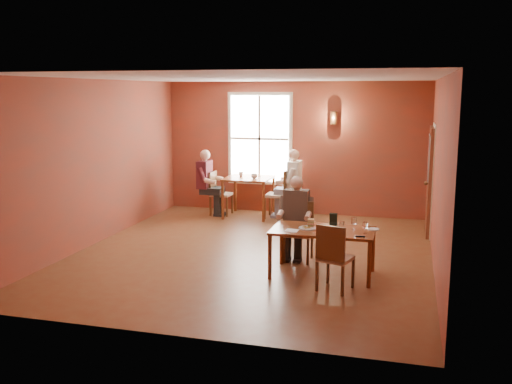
% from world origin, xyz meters
% --- Properties ---
extents(ground, '(6.00, 7.00, 0.01)m').
position_xyz_m(ground, '(0.00, 0.00, 0.00)').
color(ground, brown).
rests_on(ground, ground).
extents(wall_back, '(6.00, 0.04, 3.00)m').
position_xyz_m(wall_back, '(0.00, 3.50, 1.50)').
color(wall_back, brown).
rests_on(wall_back, ground).
extents(wall_front, '(6.00, 0.04, 3.00)m').
position_xyz_m(wall_front, '(0.00, -3.50, 1.50)').
color(wall_front, brown).
rests_on(wall_front, ground).
extents(wall_left, '(0.04, 7.00, 3.00)m').
position_xyz_m(wall_left, '(-3.00, 0.00, 1.50)').
color(wall_left, brown).
rests_on(wall_left, ground).
extents(wall_right, '(0.04, 7.00, 3.00)m').
position_xyz_m(wall_right, '(3.00, 0.00, 1.50)').
color(wall_right, brown).
rests_on(wall_right, ground).
extents(ceiling, '(6.00, 7.00, 0.04)m').
position_xyz_m(ceiling, '(0.00, 0.00, 3.00)').
color(ceiling, white).
rests_on(ceiling, wall_back).
extents(window, '(1.36, 0.10, 1.96)m').
position_xyz_m(window, '(-0.80, 3.45, 1.70)').
color(window, white).
rests_on(window, wall_back).
extents(door, '(0.12, 1.04, 2.10)m').
position_xyz_m(door, '(2.94, 2.30, 1.05)').
color(door, maroon).
rests_on(door, ground).
extents(wall_sconce, '(0.16, 0.16, 0.28)m').
position_xyz_m(wall_sconce, '(0.90, 3.40, 2.20)').
color(wall_sconce, brown).
rests_on(wall_sconce, wall_back).
extents(main_table, '(1.54, 0.87, 0.72)m').
position_xyz_m(main_table, '(1.34, -0.87, 0.36)').
color(main_table, brown).
rests_on(main_table, ground).
extents(chair_diner_main, '(0.43, 0.43, 0.97)m').
position_xyz_m(chair_diner_main, '(0.84, -0.22, 0.49)').
color(chair_diner_main, '#4F2B19').
rests_on(chair_diner_main, ground).
extents(diner_main, '(0.53, 0.53, 1.33)m').
position_xyz_m(diner_main, '(0.84, -0.25, 0.67)').
color(diner_main, black).
rests_on(diner_main, ground).
extents(chair_empty, '(0.53, 0.53, 0.97)m').
position_xyz_m(chair_empty, '(1.62, -1.46, 0.48)').
color(chair_empty, '#512511').
rests_on(chair_empty, ground).
extents(plate_food, '(0.36, 0.36, 0.04)m').
position_xyz_m(plate_food, '(1.12, -0.89, 0.74)').
color(plate_food, white).
rests_on(plate_food, main_table).
extents(sandwich, '(0.11, 0.10, 0.12)m').
position_xyz_m(sandwich, '(1.14, -0.80, 0.78)').
color(sandwich, tan).
rests_on(sandwich, main_table).
extents(goblet_a, '(0.09, 0.09, 0.20)m').
position_xyz_m(goblet_a, '(1.79, -0.76, 0.82)').
color(goblet_a, silver).
rests_on(goblet_a, main_table).
extents(goblet_b, '(0.08, 0.08, 0.19)m').
position_xyz_m(goblet_b, '(1.98, -0.97, 0.82)').
color(goblet_b, white).
rests_on(goblet_b, main_table).
extents(goblet_c, '(0.09, 0.09, 0.19)m').
position_xyz_m(goblet_c, '(1.65, -1.04, 0.82)').
color(goblet_c, white).
rests_on(goblet_c, main_table).
extents(menu_stand, '(0.12, 0.07, 0.20)m').
position_xyz_m(menu_stand, '(1.46, -0.57, 0.82)').
color(menu_stand, black).
rests_on(menu_stand, main_table).
extents(knife, '(0.18, 0.12, 0.00)m').
position_xyz_m(knife, '(1.33, -1.09, 0.72)').
color(knife, silver).
rests_on(knife, main_table).
extents(napkin, '(0.20, 0.20, 0.01)m').
position_xyz_m(napkin, '(0.90, -1.07, 0.72)').
color(napkin, white).
rests_on(napkin, main_table).
extents(side_plate, '(0.23, 0.23, 0.01)m').
position_xyz_m(side_plate, '(2.08, -0.68, 0.73)').
color(side_plate, white).
rests_on(side_plate, main_table).
extents(sunglasses, '(0.14, 0.04, 0.02)m').
position_xyz_m(sunglasses, '(1.93, -1.18, 0.73)').
color(sunglasses, black).
rests_on(sunglasses, main_table).
extents(second_table, '(1.00, 1.00, 0.89)m').
position_xyz_m(second_table, '(-0.89, 2.86, 0.44)').
color(second_table, brown).
rests_on(second_table, ground).
extents(chair_diner_white, '(0.48, 0.48, 1.08)m').
position_xyz_m(chair_diner_white, '(-0.24, 2.86, 0.54)').
color(chair_diner_white, '#422014').
rests_on(chair_diner_white, ground).
extents(diner_white, '(0.59, 0.59, 1.47)m').
position_xyz_m(diner_white, '(-0.21, 2.86, 0.74)').
color(diner_white, silver).
rests_on(diner_white, ground).
extents(chair_diner_maroon, '(0.43, 0.43, 0.98)m').
position_xyz_m(chair_diner_maroon, '(-1.54, 2.86, 0.49)').
color(chair_diner_maroon, '#442B13').
rests_on(chair_diner_maroon, ground).
extents(diner_maroon, '(0.57, 0.57, 1.44)m').
position_xyz_m(diner_maroon, '(-1.57, 2.86, 0.72)').
color(diner_maroon, maroon).
rests_on(diner_maroon, ground).
extents(cup_a, '(0.17, 0.17, 0.11)m').
position_xyz_m(cup_a, '(-0.73, 2.72, 0.94)').
color(cup_a, silver).
rests_on(cup_a, second_table).
extents(cup_b, '(0.13, 0.13, 0.10)m').
position_xyz_m(cup_b, '(-1.11, 2.97, 0.93)').
color(cup_b, white).
rests_on(cup_b, second_table).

